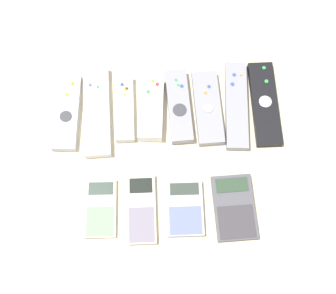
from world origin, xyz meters
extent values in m
plane|color=beige|center=(0.00, 0.00, 0.00)|extent=(3.00, 3.00, 0.00)
cube|color=#B7B7BC|center=(-0.23, 0.13, 0.01)|extent=(0.06, 0.19, 0.02)
cylinder|color=#38383D|center=(-0.23, 0.11, 0.02)|extent=(0.03, 0.03, 0.00)
cylinder|color=yellow|center=(-0.23, 0.17, 0.02)|extent=(0.01, 0.01, 0.00)
cylinder|color=orange|center=(-0.22, 0.20, 0.02)|extent=(0.01, 0.01, 0.00)
cube|color=white|center=(-0.16, 0.13, 0.01)|extent=(0.07, 0.22, 0.02)
cylinder|color=silver|center=(-0.18, 0.17, 0.02)|extent=(0.01, 0.01, 0.00)
cylinder|color=blue|center=(-0.18, 0.19, 0.02)|extent=(0.01, 0.01, 0.00)
cylinder|color=green|center=(-0.16, 0.19, 0.02)|extent=(0.01, 0.01, 0.00)
cylinder|color=yellow|center=(-0.18, 0.20, 0.02)|extent=(0.01, 0.01, 0.00)
cube|color=silver|center=(-0.10, 0.13, 0.01)|extent=(0.05, 0.16, 0.02)
cylinder|color=orange|center=(-0.09, 0.18, 0.02)|extent=(0.01, 0.01, 0.00)
cylinder|color=orange|center=(-0.09, 0.18, 0.02)|extent=(0.01, 0.01, 0.00)
cylinder|color=yellow|center=(-0.10, 0.16, 0.02)|extent=(0.01, 0.01, 0.00)
cylinder|color=blue|center=(-0.10, 0.19, 0.02)|extent=(0.01, 0.01, 0.00)
cube|color=white|center=(-0.04, 0.13, 0.01)|extent=(0.06, 0.15, 0.03)
cylinder|color=silver|center=(-0.04, 0.13, 0.03)|extent=(0.02, 0.02, 0.00)
cylinder|color=green|center=(-0.04, 0.17, 0.03)|extent=(0.01, 0.01, 0.00)
cylinder|color=red|center=(-0.02, 0.18, 0.03)|extent=(0.01, 0.01, 0.00)
cylinder|color=orange|center=(-0.03, 0.19, 0.03)|extent=(0.01, 0.01, 0.00)
cube|color=gray|center=(0.03, 0.14, 0.01)|extent=(0.06, 0.18, 0.02)
cylinder|color=#38383D|center=(0.03, 0.12, 0.02)|extent=(0.03, 0.03, 0.00)
cylinder|color=blue|center=(0.04, 0.18, 0.02)|extent=(0.01, 0.01, 0.00)
cylinder|color=green|center=(0.03, 0.18, 0.02)|extent=(0.01, 0.01, 0.00)
cylinder|color=green|center=(0.02, 0.20, 0.02)|extent=(0.01, 0.01, 0.00)
cube|color=gray|center=(0.09, 0.13, 0.01)|extent=(0.07, 0.18, 0.02)
cylinder|color=#99999E|center=(0.10, 0.12, 0.02)|extent=(0.02, 0.02, 0.00)
cylinder|color=blue|center=(0.10, 0.18, 0.02)|extent=(0.01, 0.01, 0.00)
cylinder|color=orange|center=(0.09, 0.16, 0.02)|extent=(0.01, 0.01, 0.00)
cube|color=gray|center=(0.16, 0.13, 0.01)|extent=(0.06, 0.22, 0.02)
cylinder|color=blue|center=(0.16, 0.21, 0.02)|extent=(0.01, 0.01, 0.00)
cylinder|color=orange|center=(0.18, 0.21, 0.02)|extent=(0.01, 0.01, 0.00)
cylinder|color=blue|center=(0.16, 0.18, 0.02)|extent=(0.01, 0.01, 0.00)
cube|color=black|center=(0.23, 0.14, 0.01)|extent=(0.06, 0.21, 0.02)
cylinder|color=silver|center=(0.23, 0.14, 0.02)|extent=(0.03, 0.03, 0.00)
cylinder|color=green|center=(0.23, 0.23, 0.02)|extent=(0.01, 0.01, 0.00)
cylinder|color=green|center=(0.24, 0.19, 0.02)|extent=(0.01, 0.01, 0.00)
cube|color=beige|center=(-0.15, -0.10, 0.01)|extent=(0.07, 0.13, 0.01)
cube|color=#38473D|center=(-0.15, -0.05, 0.01)|extent=(0.05, 0.03, 0.00)
cube|color=gray|center=(-0.15, -0.13, 0.01)|extent=(0.06, 0.06, 0.00)
cube|color=beige|center=(-0.06, -0.10, 0.01)|extent=(0.06, 0.15, 0.01)
cube|color=black|center=(-0.06, -0.05, 0.01)|extent=(0.05, 0.03, 0.00)
cube|color=slate|center=(-0.06, -0.14, 0.01)|extent=(0.05, 0.08, 0.00)
cube|color=#B2B2B7|center=(0.03, -0.10, 0.01)|extent=(0.08, 0.12, 0.01)
cube|color=#333D33|center=(0.03, -0.06, 0.01)|extent=(0.06, 0.03, 0.00)
cube|color=slate|center=(0.03, -0.13, 0.01)|extent=(0.07, 0.06, 0.00)
cube|color=#4C4C51|center=(0.14, -0.10, 0.01)|extent=(0.09, 0.15, 0.01)
cube|color=#2D422D|center=(0.14, -0.06, 0.01)|extent=(0.07, 0.03, 0.00)
cube|color=#3A373A|center=(0.14, -0.14, 0.01)|extent=(0.08, 0.07, 0.00)
camera|label=1|loc=(-0.01, -0.31, 1.00)|focal=50.00mm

